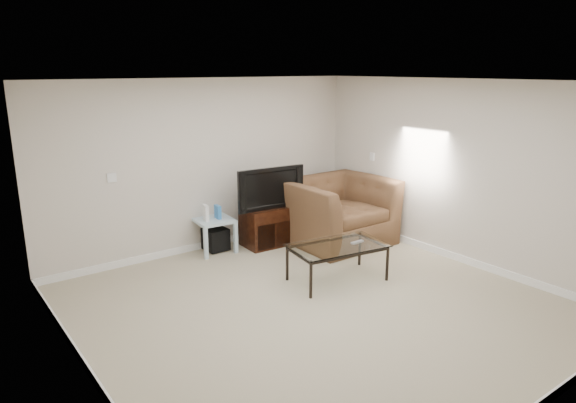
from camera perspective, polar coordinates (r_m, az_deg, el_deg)
floor at (r=6.00m, az=3.12°, el=-11.45°), size 5.00×5.00×0.00m
ceiling at (r=5.39m, az=3.50°, el=13.18°), size 5.00×5.00×0.00m
wall_back at (r=7.60m, az=-8.96°, el=3.97°), size 5.00×0.02×2.50m
wall_left at (r=4.45m, az=-22.29°, el=-4.66°), size 0.02×5.00×2.50m
wall_right at (r=7.39m, az=18.33°, el=3.10°), size 0.02×5.00×2.50m
plate_back at (r=7.05m, az=-18.99°, el=2.53°), size 0.12×0.02×0.12m
plate_right_switch at (r=8.37m, az=9.32°, el=4.95°), size 0.02×0.09×0.13m
plate_right_outlet at (r=8.39m, az=10.52°, el=-1.76°), size 0.02×0.08×0.12m
tv_stand at (r=7.82m, az=-2.34°, el=-2.72°), size 0.75×0.54×0.60m
dvd_player at (r=7.73m, az=-2.20°, el=-1.38°), size 0.45×0.33×0.06m
television at (r=7.64m, az=-2.27°, el=1.61°), size 1.02×0.29×0.62m
side_table at (r=7.63m, az=-8.21°, el=-3.71°), size 0.56×0.56×0.50m
subwoofer at (r=7.69m, az=-8.04°, el=-4.14°), size 0.33×0.33×0.32m
game_console at (r=7.46m, az=-9.12°, el=-1.25°), size 0.09×0.17×0.23m
game_case at (r=7.54m, az=-7.81°, el=-1.16°), size 0.07×0.15×0.20m
recliner at (r=7.89m, az=5.58°, el=0.11°), size 1.53×1.00×1.33m
coffee_table at (r=6.58m, az=5.49°, el=-6.80°), size 1.30×0.87×0.47m
remote at (r=6.60m, az=7.71°, el=-4.49°), size 0.19×0.05×0.02m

